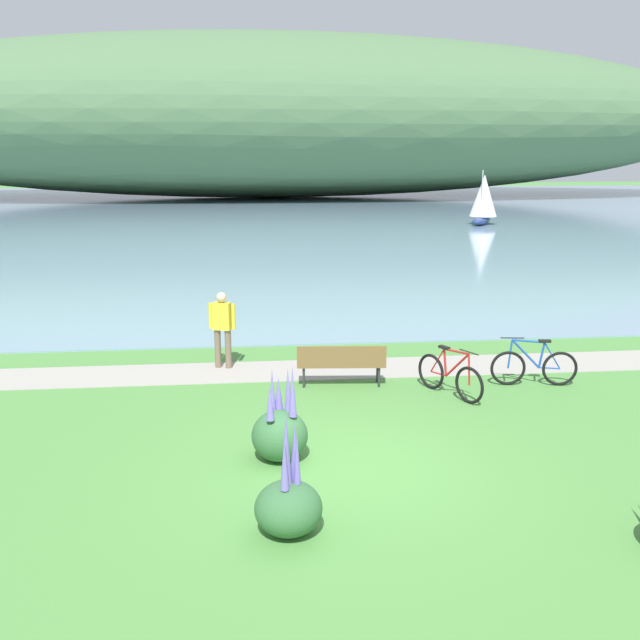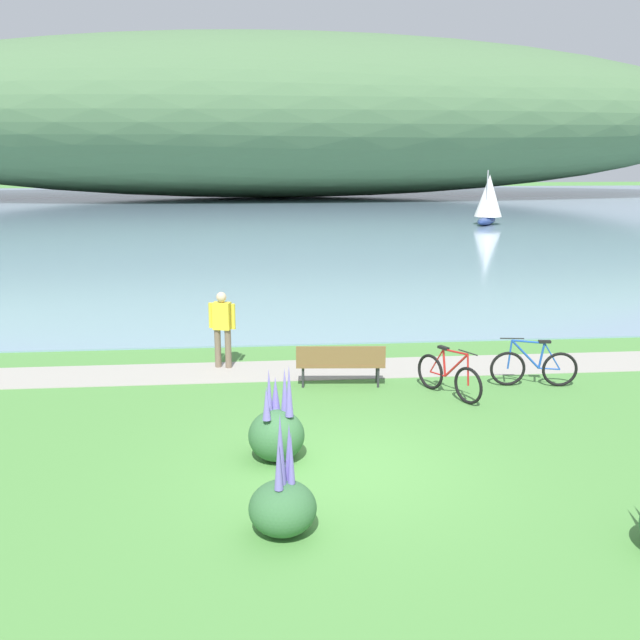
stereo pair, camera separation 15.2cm
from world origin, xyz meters
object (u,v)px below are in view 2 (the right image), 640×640
(bicycle_leaning_near_bench, at_px, (534,367))
(sailboat_mid_bay, at_px, (489,199))
(park_bench_near_camera, at_px, (341,362))
(person_at_shoreline, at_px, (222,325))
(bicycle_beside_path, at_px, (449,377))

(bicycle_leaning_near_bench, relative_size, sailboat_mid_bay, 0.50)
(park_bench_near_camera, height_order, bicycle_leaning_near_bench, bicycle_leaning_near_bench)
(bicycle_leaning_near_bench, distance_m, sailboat_mid_bay, 33.38)
(park_bench_near_camera, height_order, person_at_shoreline, person_at_shoreline)
(person_at_shoreline, distance_m, sailboat_mid_bay, 34.05)
(park_bench_near_camera, relative_size, bicycle_leaning_near_bench, 1.04)
(park_bench_near_camera, height_order, sailboat_mid_bay, sailboat_mid_bay)
(bicycle_leaning_near_bench, bearing_deg, bicycle_beside_path, -166.59)
(bicycle_leaning_near_bench, distance_m, person_at_shoreline, 6.64)
(park_bench_near_camera, relative_size, bicycle_beside_path, 1.16)
(park_bench_near_camera, bearing_deg, bicycle_leaning_near_bench, -5.19)
(person_at_shoreline, relative_size, sailboat_mid_bay, 0.49)
(bicycle_leaning_near_bench, bearing_deg, sailboat_mid_bay, 73.38)
(park_bench_near_camera, bearing_deg, bicycle_beside_path, -21.59)
(person_at_shoreline, bearing_deg, bicycle_leaning_near_bench, -16.29)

